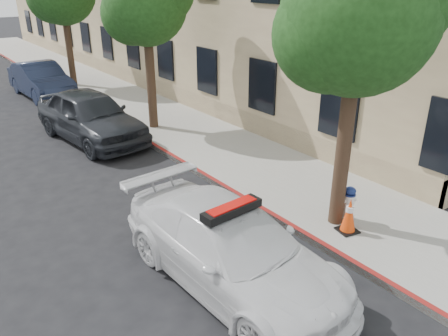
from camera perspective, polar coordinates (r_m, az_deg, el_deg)
name	(u,v)px	position (r m, az deg, el deg)	size (l,w,h in m)	color
ground	(169,230)	(9.35, -7.24, -8.08)	(120.00, 120.00, 0.00)	black
sidewalk	(124,101)	(19.16, -12.98, 8.50)	(3.20, 50.00, 0.15)	gray
curb_strip	(88,107)	(18.62, -17.31, 7.60)	(0.12, 50.00, 0.15)	maroon
tree_near	(361,16)	(8.39, 17.44, 18.45)	(2.92, 2.82, 5.62)	black
tree_mid	(147,3)	(14.65, -10.06, 20.47)	(2.77, 2.64, 5.43)	black
police_car	(231,248)	(7.50, 0.98, -10.41)	(2.18, 4.81, 1.52)	silver
parked_car_mid	(90,116)	(14.71, -17.06, 6.54)	(1.93, 4.80, 1.63)	#21242A
parked_car_far	(41,80)	(21.15, -22.76, 10.54)	(1.57, 4.51, 1.48)	black
fire_hydrant	(349,204)	(9.55, 15.97, -4.54)	(0.33, 0.30, 0.77)	silver
traffic_cone	(349,215)	(9.14, 16.03, -5.95)	(0.46, 0.46, 0.74)	black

